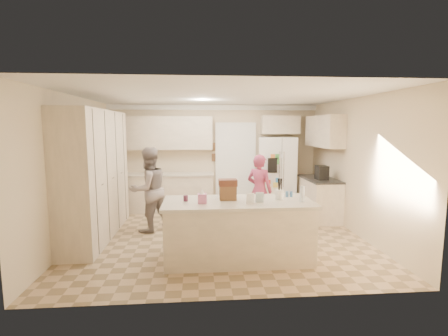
{
  "coord_description": "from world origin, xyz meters",
  "views": [
    {
      "loc": [
        -0.41,
        -5.91,
        2.04
      ],
      "look_at": [
        0.1,
        0.35,
        1.25
      ],
      "focal_mm": 26.0,
      "sensor_mm": 36.0,
      "label": 1
    }
  ],
  "objects": [
    {
      "name": "tissue_box",
      "position": [
        -0.35,
        -1.2,
        1.0
      ],
      "size": [
        0.13,
        0.13,
        0.14
      ],
      "primitive_type": "cube",
      "color": "#D06BA0",
      "rests_on": "island_top"
    },
    {
      "name": "teen_boy",
      "position": [
        -1.37,
        0.43,
        0.83
      ],
      "size": [
        1.02,
        1.0,
        1.66
      ],
      "primitive_type": "imported",
      "rotation": [
        0.0,
        0.0,
        3.84
      ],
      "color": "gray",
      "rests_on": "floor"
    },
    {
      "name": "fridge_handle_r",
      "position": [
        1.61,
        1.53,
        1.05
      ],
      "size": [
        0.02,
        0.02,
        0.85
      ],
      "primitive_type": "cylinder",
      "color": "silver",
      "rests_on": "refrigerator"
    },
    {
      "name": "wall_right",
      "position": [
        2.61,
        0.0,
        1.3
      ],
      "size": [
        0.02,
        4.6,
        2.6
      ],
      "primitive_type": "cube",
      "color": "beige",
      "rests_on": "ground"
    },
    {
      "name": "pantry_bank",
      "position": [
        -2.3,
        0.2,
        1.18
      ],
      "size": [
        0.6,
        2.6,
        2.35
      ],
      "primitive_type": "cube",
      "color": "beige",
      "rests_on": "floor"
    },
    {
      "name": "wall_back",
      "position": [
        0.0,
        2.31,
        1.3
      ],
      "size": [
        5.2,
        0.02,
        2.6
      ],
      "primitive_type": "cube",
      "color": "beige",
      "rests_on": "ground"
    },
    {
      "name": "back_countertop",
      "position": [
        -1.15,
        1.99,
        0.9
      ],
      "size": [
        2.24,
        0.63,
        0.04
      ],
      "primitive_type": "cube",
      "color": "beige",
      "rests_on": "back_base_cab"
    },
    {
      "name": "tissue_plume",
      "position": [
        -0.35,
        -1.2,
        1.1
      ],
      "size": [
        0.08,
        0.08,
        0.08
      ],
      "primitive_type": "cone",
      "color": "white",
      "rests_on": "tissue_box"
    },
    {
      "name": "doorway_casing",
      "position": [
        0.55,
        2.24,
        1.05
      ],
      "size": [
        1.02,
        0.03,
        2.22
      ],
      "primitive_type": "cube",
      "color": "white",
      "rests_on": "floor"
    },
    {
      "name": "ceiling",
      "position": [
        0.0,
        0.0,
        2.61
      ],
      "size": [
        5.2,
        4.6,
        0.02
      ],
      "primitive_type": "cube",
      "color": "white",
      "rests_on": "wall_back"
    },
    {
      "name": "wall_frame_upper",
      "position": [
        0.02,
        2.27,
        1.55
      ],
      "size": [
        0.15,
        0.02,
        0.2
      ],
      "primitive_type": "cube",
      "color": "brown",
      "rests_on": "wall_back"
    },
    {
      "name": "crown_back",
      "position": [
        0.0,
        2.26,
        2.53
      ],
      "size": [
        5.2,
        0.08,
        0.12
      ],
      "primitive_type": "cube",
      "color": "white",
      "rests_on": "wall_back"
    },
    {
      "name": "island_top",
      "position": [
        0.2,
        -1.1,
        0.9
      ],
      "size": [
        2.28,
        0.96,
        0.05
      ],
      "primitive_type": "cube",
      "color": "beige",
      "rests_on": "island_base"
    },
    {
      "name": "shaker_salt",
      "position": [
        1.02,
        -0.88,
        0.97
      ],
      "size": [
        0.05,
        0.05,
        0.09
      ],
      "primitive_type": "cylinder",
      "color": "teal",
      "rests_on": "island_top"
    },
    {
      "name": "refrigerator",
      "position": [
        1.56,
        1.9,
        0.9
      ],
      "size": [
        1.04,
        0.89,
        1.8
      ],
      "primitive_type": "cube",
      "rotation": [
        0.0,
        0.0,
        -0.23
      ],
      "color": "white",
      "rests_on": "floor"
    },
    {
      "name": "utensil_crock",
      "position": [
        0.85,
        -1.05,
        1.0
      ],
      "size": [
        0.13,
        0.13,
        0.15
      ],
      "primitive_type": "cylinder",
      "color": "white",
      "rests_on": "island_top"
    },
    {
      "name": "jam_jar",
      "position": [
        -0.6,
        -1.05,
        0.97
      ],
      "size": [
        0.07,
        0.07,
        0.09
      ],
      "primitive_type": "cylinder",
      "color": "#59263F",
      "rests_on": "island_top"
    },
    {
      "name": "right_upper_cab",
      "position": [
        2.43,
        1.2,
        1.95
      ],
      "size": [
        0.35,
        1.5,
        0.7
      ],
      "primitive_type": "cube",
      "color": "beige",
      "rests_on": "wall_right"
    },
    {
      "name": "fridge_dispenser",
      "position": [
        1.34,
        1.54,
        1.15
      ],
      "size": [
        0.22,
        0.03,
        0.35
      ],
      "primitive_type": "cube",
      "color": "black",
      "rests_on": "refrigerator"
    },
    {
      "name": "fridge_handle_l",
      "position": [
        1.51,
        1.53,
        1.05
      ],
      "size": [
        0.02,
        0.02,
        0.85
      ],
      "primitive_type": "cylinder",
      "color": "silver",
      "rests_on": "refrigerator"
    },
    {
      "name": "greeting_card_b",
      "position": [
        0.5,
        -1.25,
        1.01
      ],
      "size": [
        0.12,
        0.05,
        0.16
      ],
      "primitive_type": "cube",
      "rotation": [
        0.15,
        0.0,
        -0.1
      ],
      "color": "silver",
      "rests_on": "island_top"
    },
    {
      "name": "island_base",
      "position": [
        0.2,
        -1.1,
        0.44
      ],
      "size": [
        2.2,
        0.9,
        0.88
      ],
      "primitive_type": "cube",
      "color": "beige",
      "rests_on": "floor"
    },
    {
      "name": "over_fridge_cab",
      "position": [
        1.65,
        2.12,
        2.1
      ],
      "size": [
        0.95,
        0.35,
        0.45
      ],
      "primitive_type": "cube",
      "color": "beige",
      "rests_on": "wall_back"
    },
    {
      "name": "wall_front",
      "position": [
        0.0,
        -2.31,
        1.3
      ],
      "size": [
        5.2,
        0.02,
        2.6
      ],
      "primitive_type": "cube",
      "color": "beige",
      "rests_on": "ground"
    },
    {
      "name": "back_base_cab",
      "position": [
        -1.15,
        2.0,
        0.44
      ],
      "size": [
        2.2,
        0.6,
        0.88
      ],
      "primitive_type": "cube",
      "color": "beige",
      "rests_on": "floor"
    },
    {
      "name": "right_base_cab",
      "position": [
        2.3,
        1.0,
        0.44
      ],
      "size": [
        0.6,
        1.2,
        0.88
      ],
      "primitive_type": "cube",
      "color": "beige",
      "rests_on": "floor"
    },
    {
      "name": "wall_frame_lower",
      "position": [
        0.02,
        2.27,
        1.28
      ],
      "size": [
        0.15,
        0.02,
        0.2
      ],
      "primitive_type": "cube",
      "color": "brown",
      "rests_on": "wall_back"
    },
    {
      "name": "fridge_seam",
      "position": [
        1.56,
        1.55,
        0.9
      ],
      "size": [
        0.02,
        0.02,
        1.78
      ],
      "primitive_type": "cube",
      "color": "gray",
      "rests_on": "refrigerator"
    },
    {
      "name": "shaker_pepper",
      "position": [
        1.09,
        -0.88,
        0.97
      ],
      "size": [
        0.05,
        0.05,
        0.09
      ],
      "primitive_type": "cylinder",
      "color": "teal",
      "rests_on": "island_top"
    },
    {
      "name": "right_countertop",
      "position": [
        2.29,
        1.0,
        0.9
      ],
      "size": [
        0.63,
        1.24,
        0.04
      ],
      "primitive_type": "cube",
      "color": "#2D2B28",
      "rests_on": "right_base_cab"
    },
    {
      "name": "fridge_magnets",
      "position": [
        1.56,
        1.54,
        0.9
      ],
      "size": [
        0.76,
        0.02,
        1.44
      ],
      "primitive_type": null,
      "color": "tan",
      "rests_on": "refrigerator"
    },
    {
      "name": "doorway_opening",
      "position": [
        0.55,
        2.28,
        1.05
      ],
      "size": [
        0.9,
        0.06,
        2.1
      ],
      "primitive_type": "cube",
      "color": "black",
      "rests_on": "floor"
    },
    {
      "name": "dollhouse_roof",
      "position": [
        0.05,
        -1.0,
        1.2
      ],
      "size": [
        0.28,
        0.2,
        0.1
      ],
      "primitive_type": "cube",
      "color": "#592D1E",
      "rests_on": "dollhouse_body"
    },
    {
      "name": "teen_girl",
      "position": [
        0.84,
        0.54,
        0.75
      ],
      "size": [
        0.65,
        0.62,
        1.5
      ],
      "primitive_type": "imported",
      "rotation": [
        0.0,
        0.0,
        2.5
      ],
      "color": "#A53365",
      "rests_on": "floor"
    },
    {
      "name": "water_bottle",
      "position": [
        1.15,
        -1.25,
        1.04
      ],
      "size": [
        0.07,
        0.07,
        0.24
      ],
      "primitive_type": "cylinder",
      "color": "silver",
      "rests_on": "island_top"
    },
    {
      "name": "dollhouse_body",
      "position": [
        0.05,
        -1.0,
        1.04
      ],
      "size": [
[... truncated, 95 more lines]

